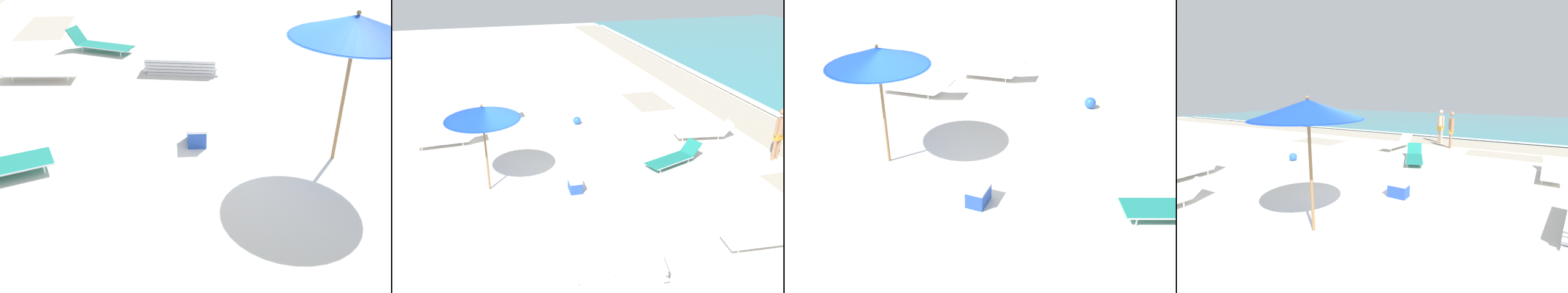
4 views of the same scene
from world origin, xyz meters
TOP-DOWN VIEW (x-y plane):
  - ground_plane at (0.00, 0.01)m, footprint 60.00×60.00m
  - beach_umbrella at (0.02, -1.34)m, footprint 2.05×2.05m
  - lounger_stack at (4.61, 1.03)m, footprint 0.96×2.01m
  - sun_lounger_beside_umbrella at (6.60, 3.35)m, footprint 1.41×2.03m
  - sun_lounger_mid_beach_solo at (4.43, 4.78)m, footprint 0.80×2.26m
  - cooler_box at (0.80, 1.01)m, footprint 0.51×0.37m

SIDE VIEW (x-z plane):
  - ground_plane at x=0.00m, z-range -0.16..0.00m
  - cooler_box at x=0.80m, z-range 0.00..0.37m
  - sun_lounger_mid_beach_solo at x=4.43m, z-range -0.03..0.44m
  - lounger_stack at x=4.61m, z-range 0.00..0.41m
  - sun_lounger_beside_umbrella at x=6.60m, z-range -0.09..0.54m
  - beach_umbrella at x=0.02m, z-range 1.04..3.61m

